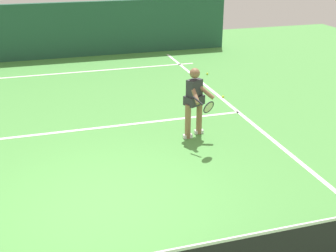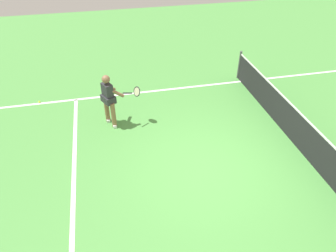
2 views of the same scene
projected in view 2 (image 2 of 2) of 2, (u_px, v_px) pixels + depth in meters
name	position (u px, v px, depth m)	size (l,w,h in m)	color
ground_plane	(207.00, 168.00, 7.63)	(27.36, 27.36, 0.00)	#4C9342
service_line_marking	(73.00, 189.00, 7.08)	(7.87, 0.10, 0.01)	white
sideline_left_marking	(171.00, 89.00, 10.73)	(0.10, 19.05, 0.01)	white
court_net	(307.00, 139.00, 7.79)	(8.55, 0.08, 1.01)	#4C4C51
tennis_player	(109.00, 98.00, 8.62)	(0.68, 1.13, 1.55)	#8C6647
tennis_ball_mid	(39.00, 102.00, 10.01)	(0.07, 0.07, 0.07)	#D1E533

